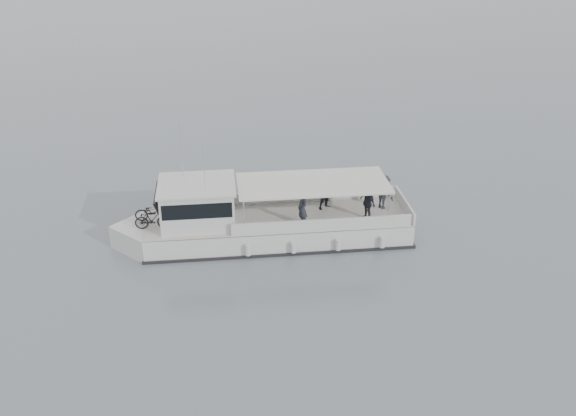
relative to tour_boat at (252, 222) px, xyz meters
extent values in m
plane|color=slate|center=(0.37, -3.11, -0.98)|extent=(1400.00, 1400.00, 0.00)
cube|color=silver|center=(1.24, -0.17, -0.51)|extent=(12.85, 5.01, 1.36)
cube|color=silver|center=(-4.96, 0.68, -0.51)|extent=(3.36, 3.36, 1.36)
cube|color=beige|center=(1.24, -0.17, 0.16)|extent=(12.85, 5.01, 0.06)
cube|color=black|center=(1.24, -0.17, -0.93)|extent=(13.07, 5.16, 0.19)
cube|color=silver|center=(3.31, 1.16, 0.48)|extent=(8.28, 1.24, 0.63)
cube|color=silver|center=(2.88, -2.02, 0.48)|extent=(8.28, 1.24, 0.63)
cube|color=silver|center=(7.38, -1.02, 0.48)|extent=(0.56, 3.32, 0.63)
cube|color=silver|center=(-2.48, 0.34, 1.10)|extent=(3.69, 3.24, 1.88)
cube|color=black|center=(-4.08, 0.56, 1.26)|extent=(0.93, 2.66, 1.21)
cube|color=black|center=(-2.48, 0.34, 1.41)|extent=(3.49, 3.26, 0.73)
cube|color=silver|center=(-2.48, 0.34, 2.09)|extent=(3.92, 3.48, 0.10)
cube|color=silver|center=(2.89, -0.40, 1.88)|extent=(7.45, 4.07, 0.08)
cylinder|color=silver|center=(-0.62, -1.39, 1.02)|extent=(0.07, 0.07, 1.72)
cylinder|color=silver|center=(-0.22, 1.50, 1.02)|extent=(0.07, 0.07, 1.72)
cylinder|color=silver|center=(5.99, -2.30, 1.02)|extent=(0.07, 0.07, 1.72)
cylinder|color=silver|center=(6.39, 0.59, 1.02)|extent=(0.07, 0.07, 1.72)
cylinder|color=silver|center=(-2.97, 1.35, 3.45)|extent=(0.04, 0.04, 2.71)
cylinder|color=silver|center=(-2.17, -0.44, 3.24)|extent=(0.04, 0.04, 2.29)
cylinder|color=silver|center=(-0.56, -1.78, -0.46)|extent=(0.28, 0.28, 0.52)
cylinder|color=silver|center=(1.50, -2.06, -0.46)|extent=(0.28, 0.28, 0.52)
cylinder|color=silver|center=(3.57, -2.35, -0.46)|extent=(0.28, 0.28, 0.52)
cylinder|color=silver|center=(5.63, -2.63, -0.46)|extent=(0.28, 0.28, 0.52)
imported|color=black|center=(-4.49, 1.04, 0.63)|extent=(1.86, 0.86, 0.94)
imported|color=black|center=(-4.60, 0.21, 0.66)|extent=(1.70, 0.69, 0.99)
imported|color=#282B36|center=(2.14, -1.24, 1.04)|extent=(0.49, 0.68, 1.75)
imported|color=#282B36|center=(3.81, 0.21, 1.04)|extent=(1.03, 0.93, 1.75)
imported|color=#282B36|center=(5.28, -1.36, 1.04)|extent=(0.72, 1.11, 1.75)
imported|color=#282B36|center=(6.46, -0.47, 1.04)|extent=(1.13, 1.31, 1.75)
camera|label=1|loc=(-5.14, -26.68, 14.20)|focal=40.00mm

